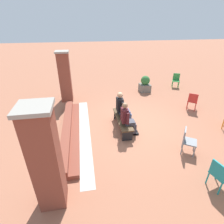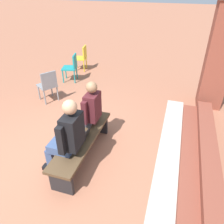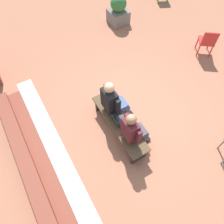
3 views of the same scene
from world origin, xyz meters
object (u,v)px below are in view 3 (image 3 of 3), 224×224
Objects in this scene: bench at (119,124)px; plastic_chair_foreground at (207,41)px; laptop at (119,121)px; person_adult at (114,101)px; planter at (118,11)px; person_student at (134,130)px.

plastic_chair_foreground reaches higher than bench.
laptop is at bearing 105.70° from plastic_chair_foreground.
bench is at bearing 105.88° from plastic_chair_foreground.
person_adult is 3.92m from planter.
planter is at bearing -32.68° from person_adult.
person_student is 0.81m from person_adult.
laptop is (0.01, 0.01, 0.15)m from bench.
planter reaches higher than laptop.
person_adult is (0.37, -0.07, 0.37)m from bench.
plastic_chair_foreground is (1.02, -3.58, 0.13)m from bench.
person_student is at bearing 152.72° from planter.
planter is (4.11, -2.12, -0.27)m from person_student.
laptop is 4.26m from planter.
person_adult is 1.63× the size of plastic_chair_foreground.
planter is (3.66, -2.19, -0.06)m from laptop.
bench is at bearing -127.23° from laptop.
laptop is at bearing 167.37° from person_adult.
laptop reaches higher than bench.
person_adult reaches higher than planter.
person_student reaches higher than plastic_chair_foreground.
person_adult is 0.44m from laptop.
bench is 0.56m from person_student.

